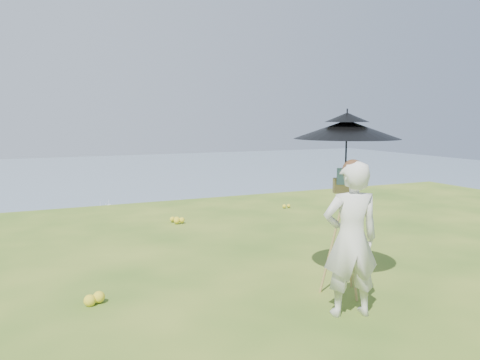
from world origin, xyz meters
name	(u,v)px	position (x,y,z in m)	size (l,w,h in m)	color
ground	(445,276)	(0.00, 0.00, 0.00)	(14.00, 14.00, 0.00)	#365E1B
shoreline_tier	(74,346)	(0.00, 75.00, -36.00)	(170.00, 28.00, 8.00)	#6C6757
bay_water	(44,193)	(0.00, 240.00, -34.00)	(700.00, 700.00, 0.00)	slate
slope_trees	(103,320)	(0.00, 35.00, -15.00)	(110.00, 50.00, 6.00)	#144414
harbor_town	(72,309)	(0.00, 75.00, -29.50)	(110.00, 22.00, 5.00)	beige
moored_boats	(10,230)	(-12.50, 161.00, -33.65)	(140.00, 140.00, 0.70)	white
wildflowers	(430,266)	(0.00, 0.25, 0.06)	(10.00, 10.50, 0.12)	yellow
painter	(351,239)	(-1.91, -0.48, 0.81)	(0.59, 0.39, 1.63)	beige
field_easel	(344,231)	(-1.59, 0.05, 0.75)	(0.57, 0.57, 1.50)	olive
sun_umbrella	(346,150)	(-1.58, 0.08, 1.70)	(1.21, 1.21, 0.93)	black
painter_cap	(353,165)	(-1.91, -0.48, 1.58)	(0.21, 0.25, 0.10)	#C36B7B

